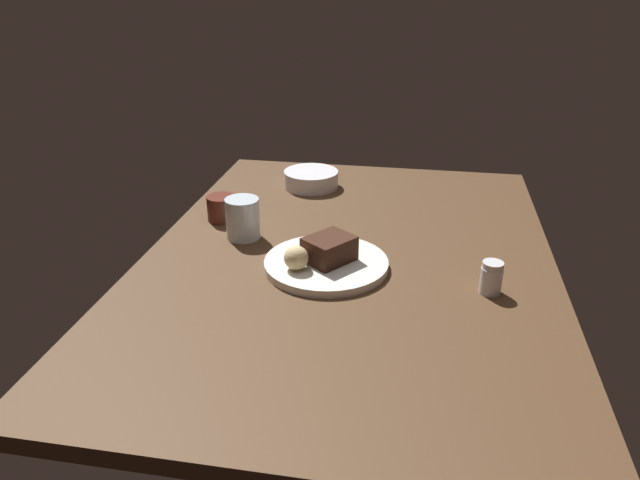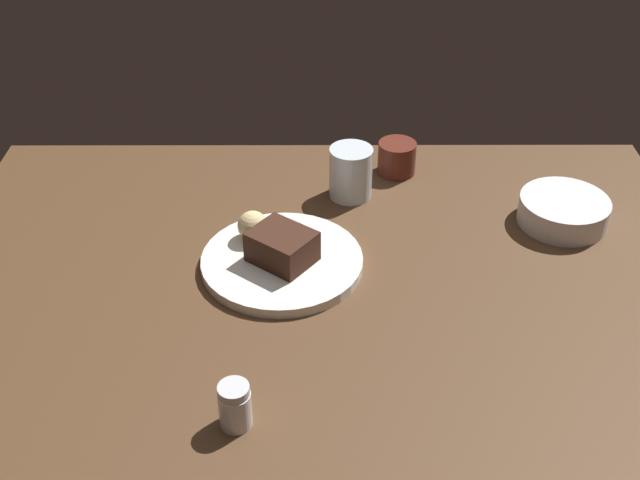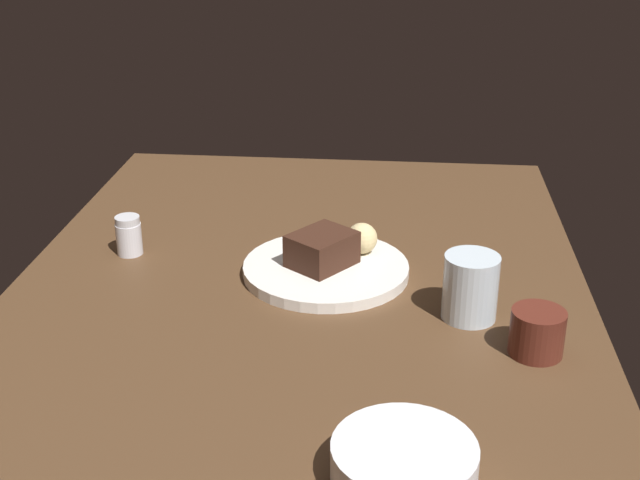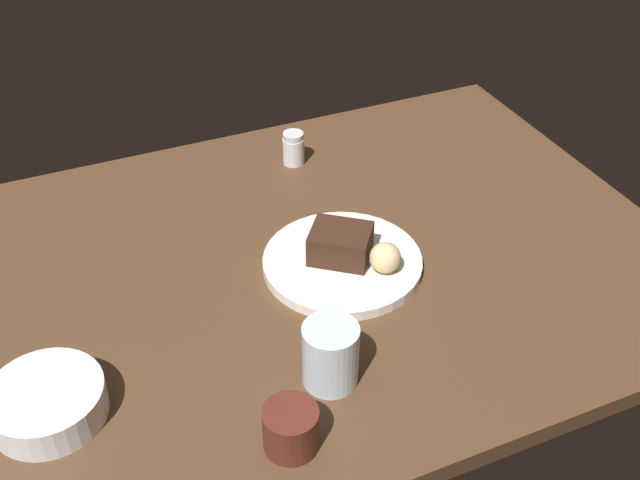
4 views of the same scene
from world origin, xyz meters
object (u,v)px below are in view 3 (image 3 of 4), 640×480
object	(u,v)px
chocolate_cake_slice	(322,249)
salt_shaker	(129,236)
water_glass	(470,287)
coffee_cup	(537,332)
dessert_plate	(326,269)
side_bowl	(404,464)
bread_roll	(362,238)

from	to	relation	value
chocolate_cake_slice	salt_shaker	world-z (taller)	chocolate_cake_slice
water_glass	coffee_cup	world-z (taller)	water_glass
dessert_plate	coffee_cup	xyz separation A→B (cm)	(-19.74, -28.21, 2.15)
chocolate_cake_slice	salt_shaker	xyz separation A→B (cm)	(4.54, 30.81, -1.07)
dessert_plate	chocolate_cake_slice	distance (cm)	3.37
side_bowl	dessert_plate	bearing A→B (deg)	14.53
water_glass	side_bowl	world-z (taller)	water_glass
chocolate_cake_slice	coffee_cup	xyz separation A→B (cm)	(-19.63, -28.79, -1.17)
dessert_plate	salt_shaker	distance (cm)	31.79
dessert_plate	water_glass	world-z (taller)	water_glass
dessert_plate	water_glass	bearing A→B (deg)	-118.60
side_bowl	coffee_cup	xyz separation A→B (cm)	(26.12, -16.32, 0.75)
side_bowl	chocolate_cake_slice	bearing A→B (deg)	15.24
bread_roll	coffee_cup	size ratio (longest dim) A/B	0.70
bread_roll	coffee_cup	distance (cm)	33.66
salt_shaker	side_bowl	distance (cm)	66.35
coffee_cup	water_glass	bearing A→B (deg)	42.11
dessert_plate	side_bowl	world-z (taller)	side_bowl
dessert_plate	salt_shaker	size ratio (longest dim) A/B	3.96
bread_roll	salt_shaker	distance (cm)	36.47
salt_shaker	coffee_cup	distance (cm)	64.32
dessert_plate	salt_shaker	xyz separation A→B (cm)	(4.43, 31.40, 2.25)
side_bowl	salt_shaker	bearing A→B (deg)	40.72
dessert_plate	coffee_cup	bearing A→B (deg)	-124.99
bread_roll	coffee_cup	world-z (taller)	bread_roll
salt_shaker	side_bowl	size ratio (longest dim) A/B	0.43
dessert_plate	side_bowl	distance (cm)	47.40
bread_roll	water_glass	size ratio (longest dim) A/B	0.53
chocolate_cake_slice	salt_shaker	size ratio (longest dim) A/B	1.45
salt_shaker	dessert_plate	bearing A→B (deg)	-98.03
bread_roll	water_glass	bearing A→B (deg)	-135.83
chocolate_cake_slice	side_bowl	world-z (taller)	chocolate_cake_slice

